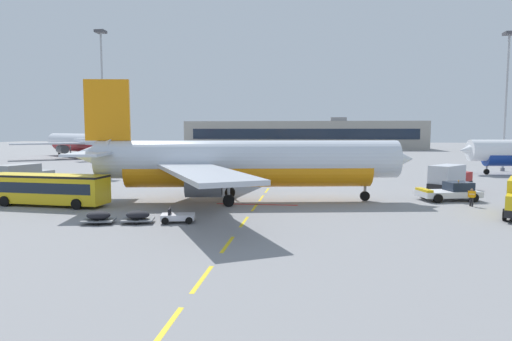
{
  "coord_description": "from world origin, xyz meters",
  "views": [
    {
      "loc": [
        23.21,
        -19.78,
        7.27
      ],
      "look_at": [
        17.33,
        26.68,
        2.89
      ],
      "focal_mm": 30.63,
      "sensor_mm": 36.0,
      "label": 1
    }
  ],
  "objects_px": {
    "pushback_tug": "(450,192)",
    "catering_truck": "(450,177)",
    "airliner_far_center": "(78,142)",
    "airliner_foreground": "(243,163)",
    "apron_light_mast_far": "(507,85)",
    "apron_shuttle_bus": "(47,187)",
    "fuel_service_truck": "(24,176)",
    "baggage_train": "(138,217)",
    "apron_light_mast_near": "(102,84)",
    "ground_crew_worker": "(472,196)",
    "uld_cargo_container": "(80,196)"
  },
  "relations": [
    {
      "from": "catering_truck",
      "to": "uld_cargo_container",
      "type": "distance_m",
      "value": 41.32
    },
    {
      "from": "airliner_far_center",
      "to": "apron_light_mast_near",
      "type": "height_order",
      "value": "apron_light_mast_near"
    },
    {
      "from": "pushback_tug",
      "to": "uld_cargo_container",
      "type": "distance_m",
      "value": 37.44
    },
    {
      "from": "catering_truck",
      "to": "apron_light_mast_near",
      "type": "distance_m",
      "value": 62.63
    },
    {
      "from": "catering_truck",
      "to": "airliner_foreground",
      "type": "bearing_deg",
      "value": -155.34
    },
    {
      "from": "airliner_foreground",
      "to": "fuel_service_truck",
      "type": "distance_m",
      "value": 28.42
    },
    {
      "from": "catering_truck",
      "to": "uld_cargo_container",
      "type": "relative_size",
      "value": 3.78
    },
    {
      "from": "apron_shuttle_bus",
      "to": "apron_light_mast_far",
      "type": "distance_m",
      "value": 73.83
    },
    {
      "from": "airliner_far_center",
      "to": "airliner_foreground",
      "type": "bearing_deg",
      "value": -50.27
    },
    {
      "from": "baggage_train",
      "to": "apron_light_mast_far",
      "type": "distance_m",
      "value": 69.58
    },
    {
      "from": "airliner_foreground",
      "to": "apron_light_mast_far",
      "type": "relative_size",
      "value": 1.45
    },
    {
      "from": "pushback_tug",
      "to": "catering_truck",
      "type": "distance_m",
      "value": 7.5
    },
    {
      "from": "pushback_tug",
      "to": "apron_shuttle_bus",
      "type": "xyz_separation_m",
      "value": [
        -39.51,
        -8.14,
        0.85
      ]
    },
    {
      "from": "apron_shuttle_bus",
      "to": "fuel_service_truck",
      "type": "bearing_deg",
      "value": 133.31
    },
    {
      "from": "uld_cargo_container",
      "to": "pushback_tug",
      "type": "bearing_deg",
      "value": 10.65
    },
    {
      "from": "apron_shuttle_bus",
      "to": "baggage_train",
      "type": "bearing_deg",
      "value": -29.05
    },
    {
      "from": "ground_crew_worker",
      "to": "apron_light_mast_far",
      "type": "height_order",
      "value": "apron_light_mast_far"
    },
    {
      "from": "apron_light_mast_near",
      "to": "baggage_train",
      "type": "bearing_deg",
      "value": -61.09
    },
    {
      "from": "baggage_train",
      "to": "apron_light_mast_far",
      "type": "bearing_deg",
      "value": 46.46
    },
    {
      "from": "apron_shuttle_bus",
      "to": "apron_light_mast_far",
      "type": "xyz_separation_m",
      "value": [
        58.71,
        42.77,
        13.25
      ]
    },
    {
      "from": "apron_light_mast_far",
      "to": "apron_shuttle_bus",
      "type": "bearing_deg",
      "value": -143.93
    },
    {
      "from": "airliner_far_center",
      "to": "catering_truck",
      "type": "height_order",
      "value": "airliner_far_center"
    },
    {
      "from": "ground_crew_worker",
      "to": "fuel_service_truck",
      "type": "bearing_deg",
      "value": 173.8
    },
    {
      "from": "fuel_service_truck",
      "to": "ground_crew_worker",
      "type": "bearing_deg",
      "value": -6.2
    },
    {
      "from": "apron_shuttle_bus",
      "to": "fuel_service_truck",
      "type": "relative_size",
      "value": 1.66
    },
    {
      "from": "fuel_service_truck",
      "to": "uld_cargo_container",
      "type": "height_order",
      "value": "fuel_service_truck"
    },
    {
      "from": "baggage_train",
      "to": "catering_truck",
      "type": "bearing_deg",
      "value": 36.36
    },
    {
      "from": "airliner_far_center",
      "to": "apron_light_mast_far",
      "type": "bearing_deg",
      "value": -16.38
    },
    {
      "from": "pushback_tug",
      "to": "airliner_far_center",
      "type": "bearing_deg",
      "value": 140.54
    },
    {
      "from": "airliner_far_center",
      "to": "uld_cargo_container",
      "type": "bearing_deg",
      "value": -60.54
    },
    {
      "from": "baggage_train",
      "to": "uld_cargo_container",
      "type": "xyz_separation_m",
      "value": [
        -9.11,
        7.79,
        0.28
      ]
    },
    {
      "from": "airliner_far_center",
      "to": "apron_light_mast_near",
      "type": "relative_size",
      "value": 1.23
    },
    {
      "from": "pushback_tug",
      "to": "catering_truck",
      "type": "xyz_separation_m",
      "value": [
        2.04,
        7.18,
        0.74
      ]
    },
    {
      "from": "airliner_far_center",
      "to": "fuel_service_truck",
      "type": "height_order",
      "value": "airliner_far_center"
    },
    {
      "from": "baggage_train",
      "to": "apron_light_mast_far",
      "type": "height_order",
      "value": "apron_light_mast_far"
    },
    {
      "from": "fuel_service_truck",
      "to": "baggage_train",
      "type": "relative_size",
      "value": 0.85
    },
    {
      "from": "apron_shuttle_bus",
      "to": "apron_light_mast_near",
      "type": "relative_size",
      "value": 0.47
    },
    {
      "from": "pushback_tug",
      "to": "baggage_train",
      "type": "bearing_deg",
      "value": -152.02
    },
    {
      "from": "baggage_train",
      "to": "apron_light_mast_near",
      "type": "height_order",
      "value": "apron_light_mast_near"
    },
    {
      "from": "apron_shuttle_bus",
      "to": "apron_light_mast_near",
      "type": "distance_m",
      "value": 45.0
    },
    {
      "from": "uld_cargo_container",
      "to": "airliner_far_center",
      "type": "bearing_deg",
      "value": 119.46
    },
    {
      "from": "airliner_foreground",
      "to": "apron_light_mast_near",
      "type": "bearing_deg",
      "value": 132.3
    },
    {
      "from": "apron_shuttle_bus",
      "to": "baggage_train",
      "type": "relative_size",
      "value": 1.4
    },
    {
      "from": "fuel_service_truck",
      "to": "apron_light_mast_near",
      "type": "relative_size",
      "value": 0.29
    },
    {
      "from": "pushback_tug",
      "to": "apron_light_mast_near",
      "type": "bearing_deg",
      "value": 149.01
    },
    {
      "from": "airliner_far_center",
      "to": "apron_light_mast_far",
      "type": "height_order",
      "value": "apron_light_mast_far"
    },
    {
      "from": "pushback_tug",
      "to": "apron_light_mast_near",
      "type": "relative_size",
      "value": 0.25
    },
    {
      "from": "fuel_service_truck",
      "to": "baggage_train",
      "type": "height_order",
      "value": "fuel_service_truck"
    },
    {
      "from": "pushback_tug",
      "to": "apron_light_mast_far",
      "type": "xyz_separation_m",
      "value": [
        19.2,
        34.63,
        14.1
      ]
    },
    {
      "from": "airliner_foreground",
      "to": "airliner_far_center",
      "type": "xyz_separation_m",
      "value": [
        -54.94,
        66.1,
        0.05
      ]
    }
  ]
}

